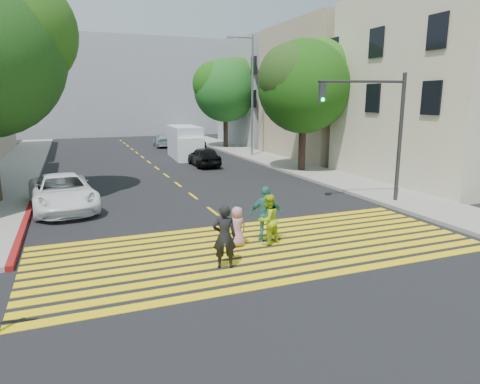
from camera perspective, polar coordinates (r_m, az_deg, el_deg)
ground at (r=12.06m, az=5.31°, el=-9.35°), size 120.00×120.00×0.00m
sidewalk_left at (r=32.45m, az=-27.33°, el=3.14°), size 3.00×40.00×0.15m
sidewalk_right at (r=28.78m, az=7.00°, el=3.43°), size 3.00×60.00×0.15m
curb_red at (r=16.65m, az=-26.92°, el=-4.25°), size 0.20×8.00×0.16m
crosswalk at (r=13.13m, az=2.79°, el=-7.45°), size 13.40×5.30×0.01m
lane_line at (r=33.18m, az=-12.49°, el=4.27°), size 0.12×34.40×0.01m
building_right_cream at (r=26.99m, az=27.34°, el=12.11°), size 10.00×10.00×10.00m
building_right_tan at (r=35.29m, az=13.59°, el=12.81°), size 10.00×10.00×10.00m
building_right_grey at (r=44.76m, az=5.32°, el=12.89°), size 10.00×10.00×10.00m
backdrop_block at (r=58.23m, az=-16.94°, el=13.24°), size 30.00×8.00×12.00m
tree_right_near at (r=26.75m, az=8.64°, el=14.33°), size 6.16×5.61×8.09m
tree_right_far at (r=39.92m, az=-1.88°, el=13.82°), size 6.96×6.59×8.22m
pedestrian_man at (r=11.40m, az=-2.10°, el=-5.95°), size 0.72×0.58×1.73m
pedestrian_woman at (r=13.26m, az=3.77°, el=-3.69°), size 0.93×0.82×1.59m
pedestrian_child at (r=13.06m, az=-0.38°, el=-4.66°), size 0.68×0.51×1.26m
pedestrian_extra at (r=13.44m, az=3.50°, el=-3.00°), size 1.13×0.71×1.80m
white_sedan at (r=18.91m, az=-22.58°, el=-0.04°), size 2.93×5.38×1.43m
dark_car_near at (r=29.11m, az=-4.82°, el=4.74°), size 1.63×3.90×1.32m
silver_car at (r=41.89m, az=-10.22°, el=6.77°), size 1.95×4.21×1.19m
dark_car_parked at (r=39.57m, az=-6.15°, el=6.64°), size 1.47×3.89×1.27m
white_van at (r=33.19m, az=-7.29°, el=6.46°), size 2.25×5.28×2.44m
traffic_signal at (r=18.91m, az=17.97°, el=9.04°), size 3.68×1.08×5.51m
street_lamp at (r=33.61m, az=1.34°, el=13.63°), size 2.08×0.39×9.17m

